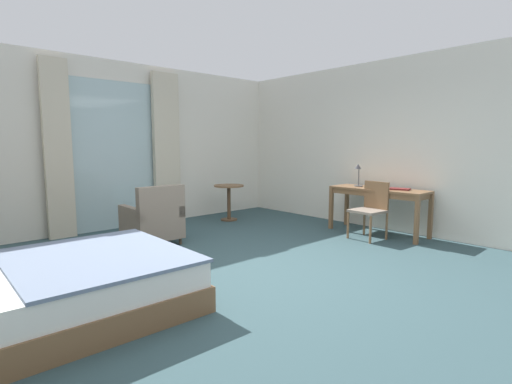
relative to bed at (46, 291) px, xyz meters
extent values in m
cube|color=#334C51|center=(2.16, -0.22, -0.31)|extent=(7.00, 7.39, 0.10)
cube|color=white|center=(2.16, 3.21, 1.19)|extent=(6.60, 0.12, 2.90)
cube|color=white|center=(5.40, -0.22, 1.19)|extent=(0.12, 6.99, 2.90)
cube|color=silver|center=(1.93, 3.13, 1.02)|extent=(1.44, 0.02, 2.55)
cube|color=beige|center=(0.99, 3.03, 1.13)|extent=(0.40, 0.10, 2.78)
cube|color=beige|center=(2.87, 3.03, 1.13)|extent=(0.52, 0.10, 2.78)
cube|color=brown|center=(0.07, 0.00, -0.14)|extent=(2.19, 1.65, 0.23)
cube|color=white|center=(0.07, 0.00, 0.09)|extent=(2.13, 1.61, 0.22)
cube|color=slate|center=(0.43, -0.01, 0.21)|extent=(1.46, 1.63, 0.03)
cube|color=brown|center=(4.95, -0.19, 0.48)|extent=(0.59, 1.59, 0.04)
cube|color=brown|center=(4.95, -0.19, 0.42)|extent=(0.54, 1.51, 0.08)
cube|color=brown|center=(5.21, -0.94, 0.10)|extent=(0.06, 0.06, 0.72)
cube|color=brown|center=(5.17, 0.58, 0.10)|extent=(0.06, 0.06, 0.72)
cube|color=brown|center=(4.72, -0.95, 0.10)|extent=(0.06, 0.06, 0.72)
cube|color=brown|center=(4.68, 0.56, 0.10)|extent=(0.06, 0.06, 0.72)
cube|color=gray|center=(4.48, -0.28, 0.19)|extent=(0.49, 0.50, 0.04)
cube|color=brown|center=(4.69, -0.30, 0.42)|extent=(0.07, 0.44, 0.43)
cylinder|color=brown|center=(4.30, -0.05, -0.05)|extent=(0.04, 0.04, 0.42)
cylinder|color=brown|center=(4.26, -0.47, -0.05)|extent=(0.04, 0.04, 0.42)
cylinder|color=brown|center=(4.71, -0.09, -0.05)|extent=(0.04, 0.04, 0.42)
cylinder|color=brown|center=(4.67, -0.50, -0.05)|extent=(0.04, 0.04, 0.42)
cylinder|color=#4C4C51|center=(4.97, 0.21, 0.51)|extent=(0.14, 0.14, 0.02)
cylinder|color=#4C4C51|center=(4.97, 0.21, 0.67)|extent=(0.02, 0.02, 0.30)
cone|color=#4C4C51|center=(5.00, 0.25, 0.84)|extent=(0.12, 0.12, 0.10)
cube|color=maroon|center=(5.01, -0.51, 0.51)|extent=(0.27, 0.35, 0.02)
cube|color=gray|center=(1.87, 1.74, 0.00)|extent=(0.72, 0.78, 0.32)
cube|color=gray|center=(1.86, 1.42, 0.40)|extent=(0.70, 0.14, 0.47)
cube|color=gray|center=(2.17, 1.73, 0.24)|extent=(0.12, 0.77, 0.16)
cube|color=gray|center=(1.57, 1.75, 0.24)|extent=(0.12, 0.77, 0.16)
cylinder|color=#4C3D2D|center=(2.17, 2.05, -0.21)|extent=(0.04, 0.04, 0.10)
cylinder|color=#4C3D2D|center=(1.58, 2.07, -0.21)|extent=(0.04, 0.04, 0.10)
cylinder|color=#4C3D2D|center=(2.15, 1.41, -0.21)|extent=(0.04, 0.04, 0.10)
cylinder|color=#4C3D2D|center=(1.57, 1.43, -0.21)|extent=(0.04, 0.04, 0.10)
cylinder|color=brown|center=(3.83, 2.37, 0.42)|extent=(0.58, 0.58, 0.03)
cylinder|color=brown|center=(3.83, 2.37, 0.07)|extent=(0.07, 0.07, 0.66)
cylinder|color=brown|center=(3.83, 2.37, -0.24)|extent=(0.32, 0.32, 0.02)
camera|label=1|loc=(-0.79, -3.47, 1.21)|focal=27.05mm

